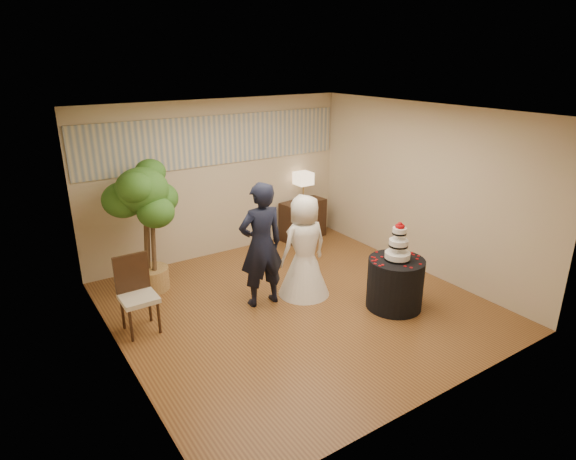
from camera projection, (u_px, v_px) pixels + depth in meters
floor at (297, 305)px, 7.12m from camera, size 5.00×5.00×0.00m
ceiling at (299, 112)px, 6.16m from camera, size 5.00×5.00×0.00m
wall_back at (219, 179)px, 8.60m from camera, size 5.00×0.06×2.80m
wall_front at (443, 283)px, 4.68m from camera, size 5.00×0.06×2.80m
wall_left at (113, 255)px, 5.35m from camera, size 0.06×5.00×2.80m
wall_right at (422, 190)px, 7.94m from camera, size 0.06×5.00×2.80m
mural_border at (217, 140)px, 8.35m from camera, size 4.90×0.02×0.85m
groom at (261, 245)px, 6.89m from camera, size 0.71×0.49×1.86m
bride at (304, 246)px, 7.22m from camera, size 0.79×0.79×1.58m
cake_table at (395, 283)px, 6.97m from camera, size 1.01×1.01×0.75m
wedding_cake at (399, 241)px, 6.74m from camera, size 0.37×0.37×0.57m
console at (303, 220)px, 9.64m from camera, size 0.97×0.53×0.78m
table_lamp at (303, 187)px, 9.41m from camera, size 0.31×0.31×0.58m
ficus_tree at (146, 228)px, 7.28m from camera, size 1.34×1.34×2.06m
side_chair at (138, 296)px, 6.29m from camera, size 0.48×0.50×1.04m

